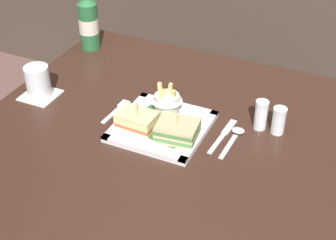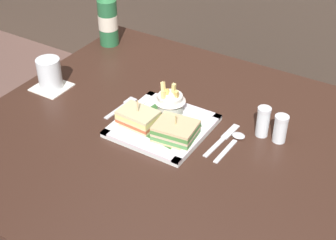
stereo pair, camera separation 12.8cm
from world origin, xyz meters
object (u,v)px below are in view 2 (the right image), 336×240
Objects in this scene: sandwich_half_left at (138,118)px; pepper_shaker at (280,130)px; fries_cup at (170,101)px; water_glass at (50,75)px; fork at (122,106)px; salt_shaker at (263,123)px; square_plate at (163,126)px; sandwich_half_right at (176,131)px; dining_table at (173,180)px; knife at (223,139)px; spoon at (235,140)px; beer_bottle at (108,18)px.

sandwich_half_left reaches higher than pepper_shaker.
fries_cup is 1.12× the size of water_glass.
pepper_shaker is (0.44, 0.09, 0.03)m from fork.
salt_shaker is (0.39, 0.09, 0.04)m from fork.
square_plate is 0.07m from sandwich_half_right.
dining_table is at bearing 7.64° from sandwich_half_left.
salt_shaker is (0.08, 0.07, 0.04)m from knife.
square_plate is 3.10× the size of pepper_shaker.
salt_shaker is 0.05m from pepper_shaker.
spoon reaches higher than fork.
beer_bottle is 0.41m from fork.
pepper_shaker is (0.34, 0.14, 0.00)m from sandwich_half_left.
pepper_shaker is (0.68, 0.11, -0.01)m from water_glass.
beer_bottle is (-0.41, 0.27, 0.04)m from fries_cup.
dining_table is 11.43× the size of water_glass.
knife is at bearing 18.24° from sandwich_half_left.
water_glass is at bearing -169.74° from salt_shaker.
salt_shaker is at bearing 13.43° from fries_cup.
square_plate is 1.86× the size of fork.
sandwich_half_right is 0.45× the size of beer_bottle.
sandwich_half_left reaches higher than spoon.
square_plate is at bearing -37.53° from beer_bottle.
beer_bottle is 3.31× the size of pepper_shaker.
dining_table is at bearing -146.27° from salt_shaker.
square_plate is 2.55× the size of water_glass.
spoon is (0.20, -0.00, -0.05)m from fries_cup.
beer_bottle is at bearing 162.11° from salt_shaker.
beer_bottle is 0.68m from spoon.
knife is at bearing -165.58° from spoon.
sandwich_half_right is at bearing -36.38° from beer_bottle.
spoon is at bearing -146.51° from pepper_shaker.
pepper_shaker is (0.05, -0.00, -0.00)m from salt_shaker.
square_plate is at bearing -165.16° from knife.
pepper_shaker reaches higher than square_plate.
beer_bottle is 0.65m from knife.
salt_shaker is 1.10× the size of pepper_shaker.
dining_table is 8.34× the size of fork.
dining_table is 10.17× the size of fries_cup.
beer_bottle is at bearing 142.47° from square_plate.
fries_cup is at bearing 127.54° from dining_table.
fries_cup is at bearing -168.70° from pepper_shaker.
knife is (0.22, 0.07, -0.03)m from sandwich_half_left.
fries_cup is 0.82× the size of fork.
salt_shaker is at bearing -17.89° from beer_bottle.
pepper_shaker is at bearing -16.75° from beer_bottle.
sandwich_half_left is at bearing -153.11° from square_plate.
water_glass is 0.67× the size of spoon.
sandwich_half_right is at bearing -50.84° from fries_cup.
beer_bottle reaches higher than salt_shaker.
beer_bottle reaches higher than fork.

